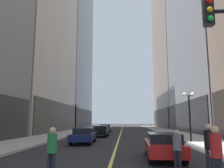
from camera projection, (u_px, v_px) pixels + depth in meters
The scene contains 17 objects.
ground_plane at pixel (121, 132), 38.52m from camera, with size 200.00×200.00×0.00m, color #262628.
sidewalk_left at pixel (73, 132), 38.98m from camera, with size 4.50×78.00×0.15m, color #ADA8A0.
sidewalk_right at pixel (170, 132), 38.08m from camera, with size 4.50×78.00×0.15m, color #ADA8A0.
lane_centre_stripe at pixel (121, 132), 38.52m from camera, with size 0.16×70.00×0.01m, color #E5D64C.
building_left_mid at pixel (25, 3), 42.75m from camera, with size 14.81×24.00×47.60m.
building_left_far at pixel (63, 33), 68.54m from camera, with size 14.21×26.00×56.02m.
car_red at pixel (163, 145), 11.75m from camera, with size 1.92×4.68×1.32m.
car_navy at pixel (84, 135), 19.73m from camera, with size 1.87×4.83×1.32m.
car_black at pixel (100, 131), 27.73m from camera, with size 1.91×4.24×1.32m.
car_blue at pixel (105, 128), 38.21m from camera, with size 1.75×4.55×1.32m.
pedestrian_in_black_coat at pixel (209, 145), 8.46m from camera, with size 0.39×0.39×1.83m.
pedestrian_in_red_jacket at pixel (216, 151), 6.71m from camera, with size 0.41×0.41×1.80m.
pedestrian_in_grey_suit at pixel (177, 146), 9.22m from camera, with size 0.47×0.47×1.59m.
pedestrian_in_green_parka at pixel (52, 148), 7.94m from camera, with size 0.42×0.42×1.72m.
street_lamp_left_far at pixel (76, 111), 32.82m from camera, with size 1.06×0.36×4.43m.
street_lamp_right_mid at pixel (189, 106), 20.30m from camera, with size 1.06×0.36×4.43m.
fire_hydrant_right at pixel (215, 143), 15.80m from camera, with size 0.28×0.28×0.80m, color red.
Camera 1 is at (0.65, -4.35, 1.95)m, focal length 36.62 mm.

